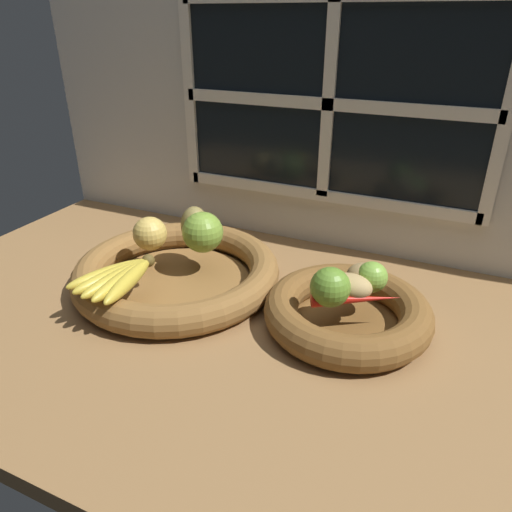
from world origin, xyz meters
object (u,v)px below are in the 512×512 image
object	(u,v)px
pear_brown	(195,225)
lime_far	(372,277)
apple_green_back	(203,232)
banana_bunch_front	(119,277)
apple_golden_left	(150,234)
chili_pepper	(356,299)
potato_back	(367,277)
lime_near	(330,287)
potato_large	(350,286)
fruit_bowl_right	(347,312)
fruit_bowl_left	(177,272)

from	to	relation	value
pear_brown	lime_far	xyz separation A→B (cm)	(35.99, -3.75, -1.31)
apple_green_back	banana_bunch_front	size ratio (longest dim) A/B	0.49
apple_golden_left	chili_pepper	bearing A→B (deg)	-4.53
banana_bunch_front	potato_back	size ratio (longest dim) A/B	2.38
lime_near	lime_far	distance (cm)	8.63
apple_green_back	chili_pepper	xyz separation A→B (cm)	(31.78, -6.82, -2.89)
potato_large	lime_near	bearing A→B (deg)	-123.69
lime_near	fruit_bowl_right	bearing A→B (deg)	56.31
banana_bunch_front	lime_near	xyz separation A→B (cm)	(34.50, 8.67, 1.87)
banana_bunch_front	potato_large	world-z (taller)	potato_large
fruit_bowl_left	chili_pepper	distance (cm)	35.24
fruit_bowl_right	lime_near	bearing A→B (deg)	-123.69
fruit_bowl_left	banana_bunch_front	size ratio (longest dim) A/B	2.41
apple_golden_left	pear_brown	size ratio (longest dim) A/B	0.84
banana_bunch_front	chili_pepper	xyz separation A→B (cm)	(38.45, 10.29, -0.26)
fruit_bowl_right	banana_bunch_front	world-z (taller)	banana_bunch_front
potato_large	lime_near	size ratio (longest dim) A/B	1.13
fruit_bowl_right	lime_far	size ratio (longest dim) A/B	5.35
banana_bunch_front	potato_large	bearing A→B (deg)	18.27
fruit_bowl_right	potato_back	xyz separation A→B (cm)	(1.80, 3.96, 5.17)
apple_golden_left	chili_pepper	size ratio (longest dim) A/B	0.46
fruit_bowl_left	lime_near	distance (cm)	31.81
fruit_bowl_right	banana_bunch_front	xyz separation A→B (cm)	(-36.82, -12.16, 4.32)
pear_brown	chili_pepper	xyz separation A→B (cm)	(34.90, -9.11, -2.85)
potato_back	chili_pepper	bearing A→B (deg)	-91.74
potato_large	chili_pepper	size ratio (longest dim) A/B	0.50
apple_green_back	pear_brown	size ratio (longest dim) A/B	1.01
apple_green_back	pear_brown	distance (cm)	3.86
banana_bunch_front	potato_back	xyz separation A→B (cm)	(38.62, 16.12, 0.85)
chili_pepper	fruit_bowl_left	bearing A→B (deg)	148.32
apple_golden_left	potato_back	world-z (taller)	apple_golden_left
banana_bunch_front	lime_near	world-z (taller)	lime_near
fruit_bowl_left	lime_far	size ratio (longest dim) A/B	7.56
pear_brown	potato_large	world-z (taller)	pear_brown
fruit_bowl_right	apple_golden_left	distance (cm)	40.44
banana_bunch_front	potato_back	bearing A→B (deg)	22.65
potato_back	lime_near	xyz separation A→B (cm)	(-4.13, -7.45, 1.03)
potato_back	fruit_bowl_left	bearing A→B (deg)	-173.57
fruit_bowl_left	chili_pepper	world-z (taller)	chili_pepper
fruit_bowl_right	pear_brown	world-z (taller)	pear_brown
banana_bunch_front	apple_golden_left	bearing A→B (deg)	102.86
apple_green_back	banana_bunch_front	xyz separation A→B (cm)	(-6.66, -17.11, -2.63)
banana_bunch_front	lime_far	distance (cm)	42.54
fruit_bowl_left	pear_brown	xyz separation A→B (cm)	(0.05, 7.24, 6.94)
apple_green_back	potato_large	world-z (taller)	apple_green_back
apple_golden_left	potato_large	bearing A→B (deg)	-2.04
fruit_bowl_left	potato_large	distance (cm)	33.71
apple_green_back	potato_back	distance (cm)	32.03
fruit_bowl_left	apple_green_back	bearing A→B (deg)	57.41
apple_green_back	apple_golden_left	xyz separation A→B (cm)	(-9.76, -3.53, -0.66)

